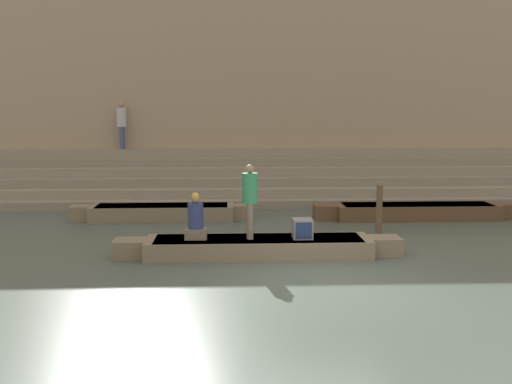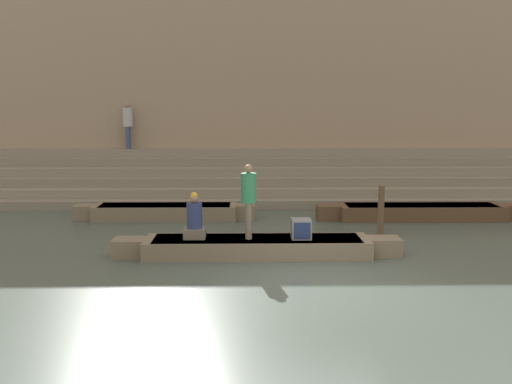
% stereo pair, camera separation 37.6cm
% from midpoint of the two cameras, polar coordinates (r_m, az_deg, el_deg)
% --- Properties ---
extents(ground_plane, '(120.00, 120.00, 0.00)m').
position_cam_midpoint_polar(ground_plane, '(11.80, 5.89, -8.71)').
color(ground_plane, '#47544C').
extents(ghat_steps, '(36.00, 3.46, 1.81)m').
position_cam_midpoint_polar(ghat_steps, '(21.94, 1.86, 0.96)').
color(ghat_steps, gray).
rests_on(ghat_steps, ground).
extents(back_wall, '(34.20, 1.28, 7.57)m').
position_cam_midpoint_polar(back_wall, '(23.61, 1.55, 9.02)').
color(back_wall, tan).
rests_on(back_wall, ground).
extents(rowboat_main, '(6.60, 1.32, 0.41)m').
position_cam_midpoint_polar(rowboat_main, '(13.82, -0.56, -5.20)').
color(rowboat_main, '#756651').
rests_on(rowboat_main, ground).
extents(person_standing, '(0.36, 0.36, 1.70)m').
position_cam_midpoint_polar(person_standing, '(13.61, -1.38, -0.40)').
color(person_standing, '#756656').
rests_on(person_standing, rowboat_main).
extents(person_rowing, '(0.50, 0.39, 1.07)m').
position_cam_midpoint_polar(person_rowing, '(13.73, -6.55, -2.72)').
color(person_rowing, '#756656').
rests_on(person_rowing, rowboat_main).
extents(tv_set, '(0.45, 0.47, 0.45)m').
position_cam_midpoint_polar(tv_set, '(13.76, 3.66, -3.49)').
color(tv_set, slate).
rests_on(tv_set, rowboat_main).
extents(moored_boat_shore, '(6.33, 1.11, 0.45)m').
position_cam_midpoint_polar(moored_boat_shore, '(18.90, 14.52, -1.75)').
color(moored_boat_shore, brown).
rests_on(moored_boat_shore, ground).
extents(moored_boat_distant, '(5.48, 1.11, 0.45)m').
position_cam_midpoint_polar(moored_boat_distant, '(18.35, -9.50, -1.90)').
color(moored_boat_distant, '#756651').
rests_on(moored_boat_distant, ground).
extents(mooring_post, '(0.17, 0.17, 1.33)m').
position_cam_midpoint_polar(mooring_post, '(16.34, 11.01, -1.66)').
color(mooring_post, brown).
rests_on(mooring_post, ground).
extents(person_on_steps, '(0.36, 0.36, 1.74)m').
position_cam_midpoint_polar(person_on_steps, '(23.05, -13.14, 6.49)').
color(person_on_steps, '#3D4C75').
rests_on(person_on_steps, ghat_steps).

